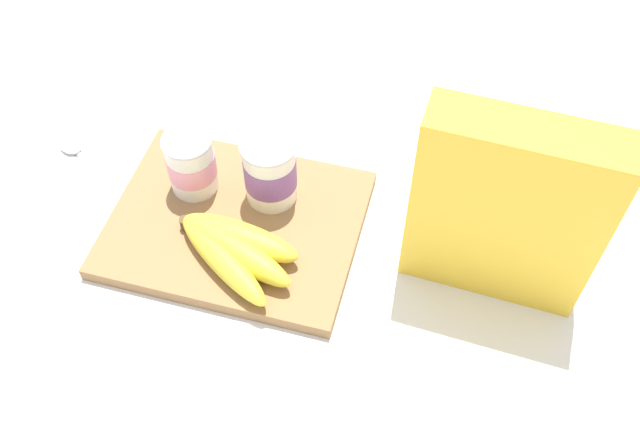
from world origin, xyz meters
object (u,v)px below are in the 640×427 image
yogurt_cup_back (270,171)px  spoon (83,155)px  cutting_board (236,224)px  cereal_box (506,211)px  yogurt_cup_front (191,163)px  banana_bunch (233,248)px

yogurt_cup_back → spoon: (-0.28, 0.01, -0.06)m
cutting_board → spoon: size_ratio=2.44×
cereal_box → spoon: size_ratio=1.98×
yogurt_cup_front → spoon: bearing=173.7°
cereal_box → spoon: 0.59m
cutting_board → spoon: cutting_board is taller
yogurt_cup_back → banana_bunch: (-0.01, -0.11, -0.03)m
cutting_board → cereal_box: 0.34m
yogurt_cup_front → spoon: yogurt_cup_front is taller
cutting_board → banana_bunch: 0.07m
cutting_board → banana_bunch: bearing=-71.4°
spoon → cutting_board: bearing=-13.8°
cereal_box → yogurt_cup_back: cereal_box is taller
cutting_board → spoon: bearing=166.2°
cutting_board → banana_bunch: size_ratio=1.85×
yogurt_cup_front → cereal_box: bearing=-4.2°
yogurt_cup_front → yogurt_cup_back: bearing=5.7°
cereal_box → yogurt_cup_back: (-0.29, 0.04, -0.06)m
banana_bunch → spoon: banana_bunch is taller
cereal_box → spoon: cereal_box is taller
banana_bunch → spoon: size_ratio=1.32×
cereal_box → banana_bunch: 0.32m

